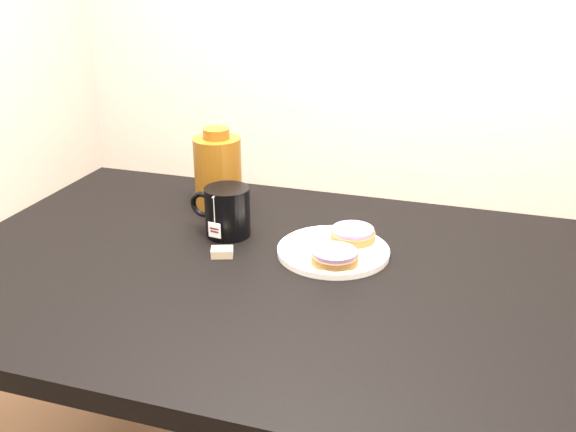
% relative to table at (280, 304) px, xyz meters
% --- Properties ---
extents(table, '(1.40, 0.90, 0.75)m').
position_rel_table_xyz_m(table, '(0.00, 0.00, 0.00)').
color(table, black).
rests_on(table, ground_plane).
extents(plate, '(0.24, 0.24, 0.02)m').
position_rel_table_xyz_m(plate, '(0.09, 0.10, 0.09)').
color(plate, white).
rests_on(plate, table).
extents(bagel_back, '(0.14, 0.14, 0.03)m').
position_rel_table_xyz_m(bagel_back, '(0.12, 0.15, 0.11)').
color(bagel_back, brown).
rests_on(bagel_back, plate).
extents(bagel_front, '(0.11, 0.11, 0.03)m').
position_rel_table_xyz_m(bagel_front, '(0.11, 0.03, 0.11)').
color(bagel_front, brown).
rests_on(bagel_front, plate).
extents(mug, '(0.15, 0.11, 0.11)m').
position_rel_table_xyz_m(mug, '(-0.16, 0.12, 0.14)').
color(mug, black).
rests_on(mug, table).
extents(teabag_pouch, '(0.05, 0.05, 0.02)m').
position_rel_table_xyz_m(teabag_pouch, '(-0.13, 0.02, 0.09)').
color(teabag_pouch, '#C6B793').
rests_on(teabag_pouch, table).
extents(bagel_package, '(0.13, 0.13, 0.20)m').
position_rel_table_xyz_m(bagel_package, '(-0.25, 0.28, 0.17)').
color(bagel_package, '#59300B').
rests_on(bagel_package, table).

